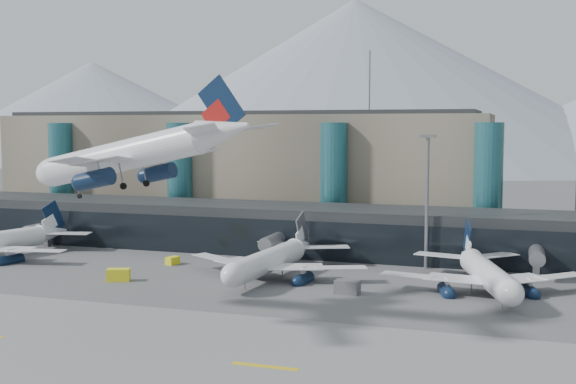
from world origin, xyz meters
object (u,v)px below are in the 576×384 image
object	(u,v)px
veh_c	(347,287)
veh_d	(479,270)
veh_h	(118,275)
jet_parked_mid	(276,252)
jet_parked_right	(483,264)
hero_jet	(144,145)
veh_b	(173,261)
lightmast_mid	(427,193)
jet_parked_left	(2,235)

from	to	relation	value
veh_c	veh_d	size ratio (longest dim) A/B	1.56
veh_h	jet_parked_mid	bearing A→B (deg)	5.39
jet_parked_right	veh_d	distance (m)	14.15
veh_h	veh_d	bearing A→B (deg)	1.82
hero_jet	jet_parked_mid	size ratio (longest dim) A/B	1.02
veh_b	jet_parked_right	bearing A→B (deg)	-78.21
veh_b	veh_h	xyz separation A→B (m)	(-2.00, -16.74, 0.32)
veh_b	hero_jet	bearing A→B (deg)	-142.03
hero_jet	veh_h	size ratio (longest dim) A/B	9.47
veh_d	jet_parked_right	bearing A→B (deg)	-132.91
lightmast_mid	veh_d	distance (m)	17.10
veh_b	lightmast_mid	bearing A→B (deg)	-60.75
hero_jet	veh_h	distance (m)	37.08
lightmast_mid	veh_h	world-z (taller)	lightmast_mid
veh_c	jet_parked_left	bearing A→B (deg)	-179.19
lightmast_mid	veh_c	xyz separation A→B (m)	(-9.37, -25.37, -13.32)
hero_jet	jet_parked_mid	xyz separation A→B (m)	(6.85, 35.04, -20.22)
jet_parked_mid	veh_h	xyz separation A→B (m)	(-24.84, -12.80, -3.37)
jet_parked_mid	veh_b	bearing A→B (deg)	85.37
lightmast_mid	jet_parked_left	bearing A→B (deg)	-169.66
veh_b	veh_d	size ratio (longest dim) A/B	1.05
hero_jet	jet_parked_mid	bearing A→B (deg)	86.23
veh_b	veh_c	xyz separation A→B (m)	(38.58, -13.79, 0.33)
lightmast_mid	veh_b	bearing A→B (deg)	-166.42
hero_jet	veh_d	distance (m)	68.53
hero_jet	veh_b	bearing A→B (deg)	119.60
lightmast_mid	jet_parked_left	distance (m)	87.02
hero_jet	veh_h	bearing A→B (deg)	136.25
jet_parked_right	veh_h	world-z (taller)	jet_parked_right
lightmast_mid	veh_b	size ratio (longest dim) A/B	9.59
hero_jet	veh_b	size ratio (longest dim) A/B	13.96
jet_parked_mid	veh_c	world-z (taller)	jet_parked_mid
jet_parked_left	veh_h	distance (m)	37.54
veh_b	veh_h	bearing A→B (deg)	-171.13
veh_d	jet_parked_mid	bearing A→B (deg)	152.44
jet_parked_left	lightmast_mid	bearing A→B (deg)	-65.27
hero_jet	veh_c	size ratio (longest dim) A/B	9.40
jet_parked_left	jet_parked_mid	xyz separation A→B (m)	(59.95, -0.01, -0.14)
veh_c	hero_jet	bearing A→B (deg)	-123.65
jet_parked_mid	jet_parked_right	xyz separation A→B (m)	(36.50, -0.08, -0.09)
lightmast_mid	jet_parked_mid	distance (m)	31.16
jet_parked_left	veh_b	size ratio (longest dim) A/B	14.17
jet_parked_left	veh_d	xyz separation A→B (m)	(95.10, 13.52, -3.87)
veh_c	veh_d	xyz separation A→B (m)	(19.41, 23.37, -0.38)
jet_parked_left	veh_h	bearing A→B (deg)	-95.64
hero_jet	veh_b	xyz separation A→B (m)	(-15.99, 38.99, -23.90)
jet_parked_right	veh_h	size ratio (longest dim) A/B	9.14
veh_h	hero_jet	bearing A→B (deg)	-72.91
veh_c	veh_d	distance (m)	30.38
jet_parked_mid	veh_d	size ratio (longest dim) A/B	14.37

